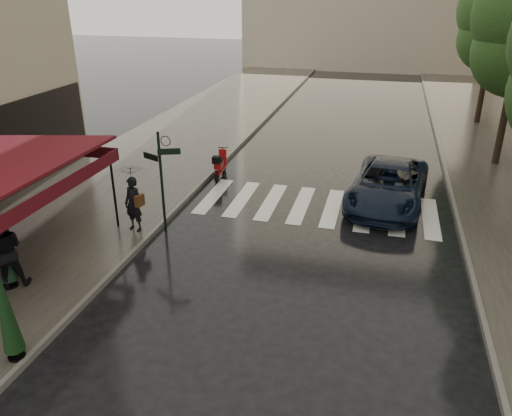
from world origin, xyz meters
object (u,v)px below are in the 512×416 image
at_px(scooter, 220,165).
at_px(parasol_front, 5,306).
at_px(pedestrian_terrace, 4,251).
at_px(parasol_back, 3,246).
at_px(pedestrian_with_umbrella, 131,179).
at_px(parked_car, 388,185).

height_order(scooter, parasol_front, parasol_front).
distance_m(pedestrian_terrace, parasol_back, 0.17).
height_order(pedestrian_with_umbrella, parasol_front, pedestrian_with_umbrella).
height_order(pedestrian_with_umbrella, parasol_back, pedestrian_with_umbrella).
distance_m(pedestrian_with_umbrella, scooter, 5.44).
bearing_deg(parasol_front, pedestrian_with_umbrella, 93.46).
bearing_deg(scooter, pedestrian_terrace, -110.08).
bearing_deg(pedestrian_with_umbrella, parasol_back, -98.38).
bearing_deg(parasol_back, parked_car, 41.51).
height_order(pedestrian_terrace, parasol_front, parasol_front).
bearing_deg(pedestrian_with_umbrella, parked_car, 44.13).
xyz_separation_m(pedestrian_with_umbrella, parked_car, (7.24, 4.15, -1.05)).
xyz_separation_m(pedestrian_with_umbrella, scooter, (0.92, 5.21, -1.27)).
distance_m(pedestrian_with_umbrella, parked_car, 8.41).
xyz_separation_m(pedestrian_with_umbrella, pedestrian_terrace, (-1.53, -3.55, -0.68)).
xyz_separation_m(scooter, parasol_back, (-2.43, -8.80, 0.75)).
xyz_separation_m(parked_car, parasol_back, (-8.74, -7.74, 0.53)).
height_order(parasol_front, parasol_back, parasol_front).
bearing_deg(pedestrian_terrace, parasol_front, 91.79).
xyz_separation_m(scooter, parasol_front, (-0.58, -10.95, 0.85)).
relative_size(parked_car, parasol_front, 2.23).
bearing_deg(pedestrian_terrace, scooter, -144.44).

